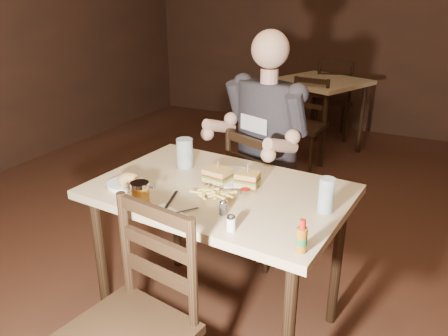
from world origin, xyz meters
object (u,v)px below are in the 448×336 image
at_px(main_table, 219,205).
at_px(diner, 263,118).
at_px(dinner_plate, 233,179).
at_px(syrup_dispenser, 140,194).
at_px(bg_table, 320,88).
at_px(bg_chair_near, 302,126).
at_px(bg_chair_far, 331,99).
at_px(side_plate, 126,185).
at_px(glass_right, 326,195).
at_px(glass_left, 185,153).
at_px(chair_far, 266,195).
at_px(hot_sauce, 302,236).

bearing_deg(main_table, diner, 95.03).
distance_m(dinner_plate, syrup_dispenser, 0.48).
bearing_deg(bg_table, main_table, -84.11).
bearing_deg(main_table, bg_table, 95.89).
xyz_separation_m(bg_chair_near, syrup_dispenser, (0.08, -2.56, 0.40)).
height_order(bg_table, bg_chair_far, bg_chair_far).
distance_m(dinner_plate, side_plate, 0.50).
bearing_deg(diner, side_plate, -91.35).
height_order(main_table, diner, diner).
relative_size(dinner_plate, glass_right, 1.71).
xyz_separation_m(glass_right, syrup_dispenser, (-0.71, -0.29, -0.02)).
bearing_deg(syrup_dispenser, glass_left, 101.26).
bearing_deg(glass_right, main_table, 178.80).
bearing_deg(bg_chair_near, bg_table, 93.76).
height_order(bg_table, glass_right, glass_right).
bearing_deg(bg_chair_far, chair_far, 76.75).
xyz_separation_m(diner, hot_sauce, (0.55, -1.01, -0.10)).
relative_size(hot_sauce, side_plate, 0.75).
bearing_deg(diner, dinner_plate, -61.44).
bearing_deg(glass_left, bg_table, 90.43).
bearing_deg(hot_sauce, bg_chair_near, 106.83).
distance_m(main_table, syrup_dispenser, 0.40).
distance_m(bg_chair_near, glass_right, 2.44).
bearing_deg(chair_far, bg_chair_near, -60.28).
height_order(main_table, syrup_dispenser, syrup_dispenser).
bearing_deg(hot_sauce, chair_far, 117.03).
xyz_separation_m(bg_chair_far, diner, (0.23, -2.69, 0.47)).
bearing_deg(side_plate, glass_left, 68.30).
bearing_deg(side_plate, dinner_plate, 34.41).
bearing_deg(side_plate, main_table, 23.91).
distance_m(diner, dinner_plate, 0.58).
bearing_deg(glass_left, bg_chair_near, 90.54).
distance_m(diner, hot_sauce, 1.15).
bearing_deg(glass_right, chair_far, 126.49).
distance_m(main_table, hot_sauce, 0.62).
xyz_separation_m(bg_chair_near, glass_right, (0.78, -2.27, 0.42)).
bearing_deg(hot_sauce, main_table, 145.50).
relative_size(bg_table, glass_left, 6.84).
distance_m(bg_table, hot_sauce, 3.25).
distance_m(diner, syrup_dispenser, 0.98).
distance_m(bg_table, syrup_dispenser, 3.11).
bearing_deg(side_plate, bg_chair_near, 87.48).
bearing_deg(side_plate, bg_chair_far, 88.26).
height_order(main_table, bg_chair_far, bg_chair_far).
bearing_deg(side_plate, glass_right, 10.54).
distance_m(dinner_plate, glass_right, 0.49).
xyz_separation_m(dinner_plate, glass_left, (-0.29, 0.03, 0.07)).
xyz_separation_m(bg_chair_far, bg_chair_near, (0.00, -1.10, -0.03)).
distance_m(bg_chair_far, diner, 2.74).
xyz_separation_m(bg_table, diner, (0.23, -2.14, 0.25)).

